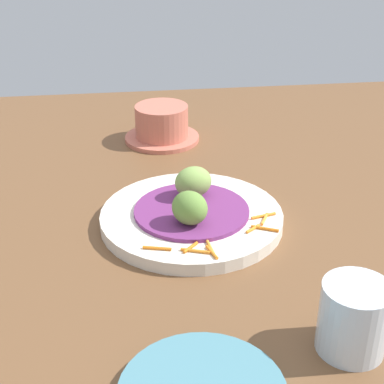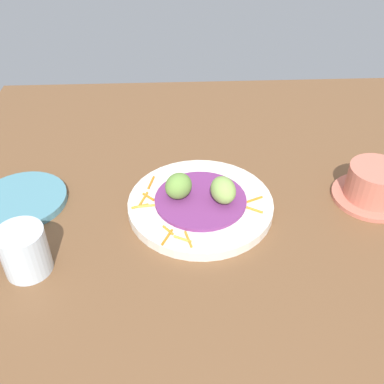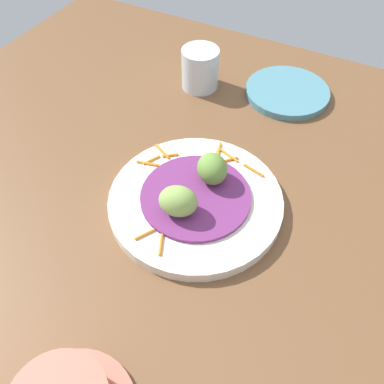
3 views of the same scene
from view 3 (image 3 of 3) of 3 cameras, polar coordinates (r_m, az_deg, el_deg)
table_surface at (r=59.33cm, az=-3.89°, el=-5.65°), size 110.00×110.00×2.00cm
main_plate at (r=60.24cm, az=0.49°, el=-1.30°), size 25.41×25.41×1.79cm
cabbage_bed at (r=59.32cm, az=0.50°, el=-0.58°), size 16.01×16.01×0.58cm
carrot_garnish at (r=62.81cm, az=-0.14°, el=3.00°), size 22.95×18.69×0.40cm
guac_scoop_left at (r=55.48cm, az=-1.93°, el=-1.29°), size 5.37×6.23×4.51cm
guac_scoop_center at (r=59.46cm, az=2.81°, el=3.24°), size 6.54×6.55×4.56cm
side_plate_small at (r=81.93cm, az=13.04°, el=13.33°), size 15.70×15.70×1.33cm
water_glass at (r=80.57cm, az=1.13°, el=16.71°), size 7.02×7.02×7.64cm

